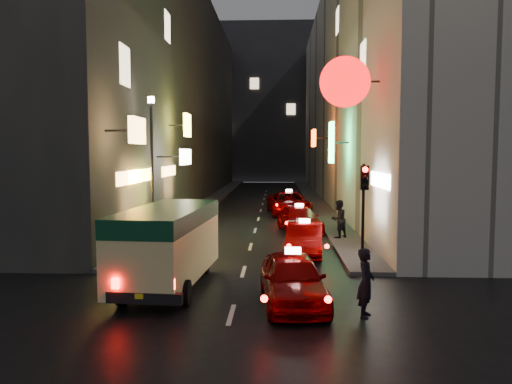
# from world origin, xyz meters

# --- Properties ---
(building_left) EXTENTS (7.57, 52.00, 18.00)m
(building_left) POSITION_xyz_m (-8.00, 33.99, 9.00)
(building_left) COLOR #3C3936
(building_left) RESTS_ON ground
(building_right) EXTENTS (8.27, 52.00, 18.00)m
(building_right) POSITION_xyz_m (8.00, 33.99, 9.00)
(building_right) COLOR #ACA89E
(building_right) RESTS_ON ground
(building_far) EXTENTS (30.00, 10.00, 22.00)m
(building_far) POSITION_xyz_m (0.00, 66.00, 11.00)
(building_far) COLOR #36363B
(building_far) RESTS_ON ground
(sidewalk_left) EXTENTS (1.50, 52.00, 0.15)m
(sidewalk_left) POSITION_xyz_m (-4.25, 34.00, 0.07)
(sidewalk_left) COLOR #484643
(sidewalk_left) RESTS_ON ground
(sidewalk_right) EXTENTS (1.50, 52.00, 0.15)m
(sidewalk_right) POSITION_xyz_m (4.25, 34.00, 0.07)
(sidewalk_right) COLOR #484643
(sidewalk_right) RESTS_ON ground
(minibus) EXTENTS (2.36, 5.70, 2.39)m
(minibus) POSITION_xyz_m (-2.09, 6.43, 1.51)
(minibus) COLOR beige
(minibus) RESTS_ON ground
(taxi_near) EXTENTS (2.49, 5.13, 1.75)m
(taxi_near) POSITION_xyz_m (1.55, 4.93, 0.79)
(taxi_near) COLOR #840000
(taxi_near) RESTS_ON ground
(taxi_second) EXTENTS (2.27, 4.82, 1.66)m
(taxi_second) POSITION_xyz_m (2.21, 11.30, 0.75)
(taxi_second) COLOR #840000
(taxi_second) RESTS_ON ground
(taxi_third) EXTENTS (2.67, 4.98, 1.67)m
(taxi_third) POSITION_xyz_m (2.26, 17.05, 0.75)
(taxi_third) COLOR #840000
(taxi_third) RESTS_ON ground
(taxi_far) EXTENTS (2.81, 5.64, 1.89)m
(taxi_far) POSITION_xyz_m (1.91, 24.34, 0.86)
(taxi_far) COLOR #840000
(taxi_far) RESTS_ON ground
(pedestrian_crossing) EXTENTS (0.58, 0.73, 1.92)m
(pedestrian_crossing) POSITION_xyz_m (3.30, 4.00, 0.96)
(pedestrian_crossing) COLOR black
(pedestrian_crossing) RESTS_ON ground
(pedestrian_sidewalk) EXTENTS (0.86, 0.83, 1.95)m
(pedestrian_sidewalk) POSITION_xyz_m (3.93, 14.60, 1.13)
(pedestrian_sidewalk) COLOR black
(pedestrian_sidewalk) RESTS_ON sidewalk_right
(traffic_light) EXTENTS (0.26, 0.43, 3.50)m
(traffic_light) POSITION_xyz_m (4.00, 8.47, 2.69)
(traffic_light) COLOR black
(traffic_light) RESTS_ON sidewalk_right
(lamp_post) EXTENTS (0.28, 0.28, 6.22)m
(lamp_post) POSITION_xyz_m (-4.20, 13.00, 3.72)
(lamp_post) COLOR black
(lamp_post) RESTS_ON sidewalk_left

